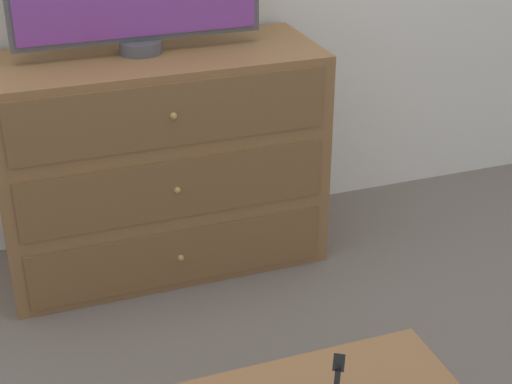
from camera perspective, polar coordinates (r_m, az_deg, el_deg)
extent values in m
plane|color=#70665B|center=(3.36, -9.20, -2.64)|extent=(12.00, 12.00, 0.00)
cube|color=olive|center=(2.95, -6.96, 2.20)|extent=(1.18, 0.48, 0.83)
cube|color=brown|center=(2.87, -5.52, -4.73)|extent=(1.09, 0.01, 0.22)
sphere|color=tan|center=(2.87, -5.49, -4.79)|extent=(0.02, 0.02, 0.02)
cube|color=brown|center=(2.74, -5.77, 0.19)|extent=(1.09, 0.01, 0.22)
sphere|color=tan|center=(2.73, -5.74, 0.13)|extent=(0.02, 0.02, 0.02)
cube|color=brown|center=(2.62, -6.05, 5.57)|extent=(1.09, 0.01, 0.22)
sphere|color=tan|center=(2.62, -6.02, 5.53)|extent=(0.02, 0.02, 0.02)
cylinder|color=#515156|center=(2.82, -8.39, 10.40)|extent=(0.15, 0.15, 0.04)
cube|color=black|center=(1.65, 6.05, -12.24)|extent=(0.03, 0.03, 0.03)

